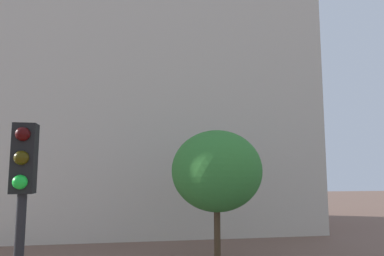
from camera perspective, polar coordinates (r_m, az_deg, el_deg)
The scene contains 3 objects.
landmark_building at distance 28.67m, azimuth -11.95°, elevation 7.06°, with size 27.36×12.85×37.49m.
traffic_light_pole at distance 5.14m, azimuth -25.75°, elevation -14.85°, with size 0.28×0.34×4.61m.
tree_curb_far at distance 16.11m, azimuth 3.96°, elevation -6.83°, with size 4.03×4.03×5.89m.
Camera 1 is at (-1.94, -2.60, 3.97)m, focal length 33.51 mm.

